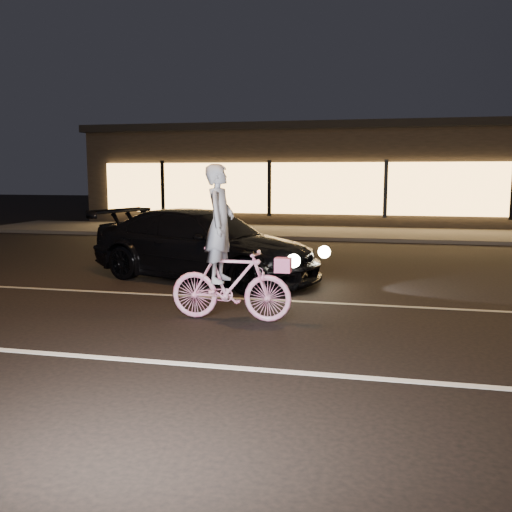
# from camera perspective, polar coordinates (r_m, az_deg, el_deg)

# --- Properties ---
(ground) EXTENTS (90.00, 90.00, 0.00)m
(ground) POSITION_cam_1_polar(r_m,az_deg,el_deg) (7.78, 12.41, -8.18)
(ground) COLOR black
(ground) RESTS_ON ground
(lane_stripe_near) EXTENTS (60.00, 0.12, 0.01)m
(lane_stripe_near) POSITION_cam_1_polar(r_m,az_deg,el_deg) (6.36, 12.30, -11.92)
(lane_stripe_near) COLOR silver
(lane_stripe_near) RESTS_ON ground
(lane_stripe_far) EXTENTS (60.00, 0.10, 0.01)m
(lane_stripe_far) POSITION_cam_1_polar(r_m,az_deg,el_deg) (9.72, 12.50, -4.86)
(lane_stripe_far) COLOR gray
(lane_stripe_far) RESTS_ON ground
(sidewalk) EXTENTS (30.00, 4.00, 0.12)m
(sidewalk) POSITION_cam_1_polar(r_m,az_deg,el_deg) (20.58, 12.69, 2.15)
(sidewalk) COLOR #383533
(sidewalk) RESTS_ON ground
(storefront) EXTENTS (25.40, 8.42, 4.20)m
(storefront) POSITION_cam_1_polar(r_m,az_deg,el_deg) (26.44, 12.87, 7.98)
(storefront) COLOR black
(storefront) RESTS_ON ground
(cyclist) EXTENTS (1.84, 0.63, 2.31)m
(cyclist) POSITION_cam_1_polar(r_m,az_deg,el_deg) (8.44, -2.85, -0.98)
(cyclist) COLOR #FB439E
(cyclist) RESTS_ON ground
(sedan) EXTENTS (5.36, 3.45, 1.45)m
(sedan) POSITION_cam_1_polar(r_m,az_deg,el_deg) (11.76, -5.18, 1.12)
(sedan) COLOR black
(sedan) RESTS_ON ground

